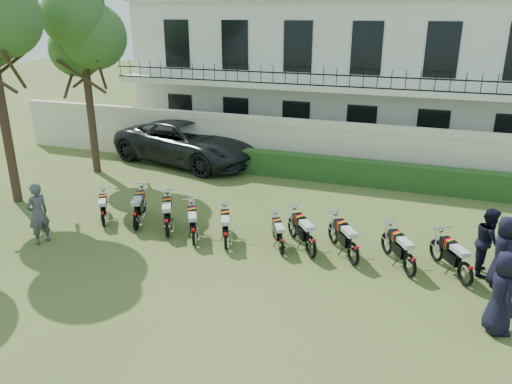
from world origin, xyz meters
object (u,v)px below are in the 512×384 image
tree_west_near (82,29)px  motorcycle_4 (226,235)px  motorcycle_1 (136,215)px  motorcycle_2 (167,222)px  officer_3 (504,252)px  inspector (38,214)px  motorcycle_7 (354,248)px  officer_4 (489,241)px  officer_0 (502,293)px  motorcycle_8 (410,260)px  motorcycle_3 (193,231)px  motorcycle_6 (311,241)px  motorcycle_9 (466,268)px  motorcycle_0 (103,214)px  motorcycle_5 (281,241)px  suv (187,142)px

tree_west_near → motorcycle_4: tree_west_near is taller
tree_west_near → motorcycle_1: 8.77m
motorcycle_2 → officer_3: 9.32m
motorcycle_2 → inspector: inspector is taller
motorcycle_7 → officer_4: bearing=-20.3°
officer_0 → inspector: bearing=74.7°
motorcycle_8 → motorcycle_3: bearing=150.9°
motorcycle_1 → motorcycle_4: size_ratio=1.12×
motorcycle_6 → motorcycle_9: size_ratio=1.00×
motorcycle_0 → motorcycle_3: size_ratio=0.89×
motorcycle_1 → motorcycle_5: motorcycle_1 is taller
tree_west_near → suv: bearing=41.1°
motorcycle_9 → inspector: size_ratio=0.93×
motorcycle_1 → motorcycle_5: 4.80m
motorcycle_2 → motorcycle_4: motorcycle_2 is taller
motorcycle_9 → officer_4: 1.16m
motorcycle_0 → motorcycle_5: bearing=-32.9°
tree_west_near → inspector: size_ratio=4.23×
motorcycle_2 → motorcycle_8: (7.15, 0.02, -0.02)m
motorcycle_1 → motorcycle_7: (6.83, 0.05, -0.02)m
motorcycle_5 → motorcycle_7: size_ratio=0.88×
motorcycle_0 → officer_4: size_ratio=0.84×
motorcycle_4 → suv: bearing=100.1°
tree_west_near → motorcycle_1: (5.03, -4.79, -5.35)m
tree_west_near → motorcycle_3: (7.21, -5.11, -5.41)m
motorcycle_7 → officer_4: size_ratio=0.97×
suv → officer_4: 13.84m
motorcycle_6 → officer_0: (4.62, -1.91, 0.42)m
motorcycle_4 → officer_0: bearing=-36.6°
motorcycle_1 → suv: size_ratio=0.29×
tree_west_near → motorcycle_0: 8.29m
motorcycle_1 → motorcycle_9: motorcycle_1 is taller
suv → motorcycle_2: bearing=-144.0°
officer_0 → motorcycle_7: bearing=46.4°
motorcycle_1 → motorcycle_5: size_ratio=1.29×
tree_west_near → motorcycle_3: tree_west_near is taller
motorcycle_1 → motorcycle_8: bearing=-23.7°
inspector → officer_0: size_ratio=0.99×
motorcycle_1 → officer_4: bearing=-18.1°
motorcycle_2 → motorcycle_8: size_ratio=1.07×
suv → motorcycle_5: bearing=-124.4°
motorcycle_2 → motorcycle_6: (4.47, 0.17, 0.00)m
suv → motorcycle_8: bearing=-112.9°
motorcycle_6 → suv: suv is taller
motorcycle_0 → officer_3: bearing=-32.3°
motorcycle_4 → motorcycle_5: 1.64m
motorcycle_2 → motorcycle_7: size_ratio=1.07×
motorcycle_1 → suv: bearing=82.1°
motorcycle_8 → suv: bearing=112.7°
officer_3 → suv: bearing=47.6°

